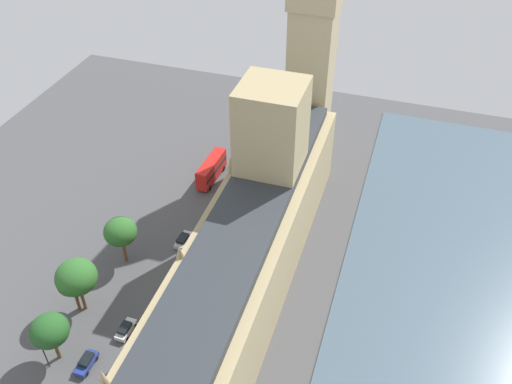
{
  "coord_description": "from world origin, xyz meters",
  "views": [
    {
      "loc": [
        -22.57,
        59.57,
        72.42
      ],
      "look_at": [
        1.0,
        -13.88,
        9.24
      ],
      "focal_mm": 38.47,
      "sensor_mm": 36.0,
      "label": 1
    }
  ],
  "objects": [
    {
      "name": "plane_tree_opposite_hall",
      "position": [
        20.85,
        1.12,
        7.06
      ],
      "size": [
        5.79,
        5.79,
        9.57
      ],
      "color": "brown",
      "rests_on": "ground"
    },
    {
      "name": "double_decker_bus_by_river_gate",
      "position": [
        14.84,
        -26.02,
        2.63
      ],
      "size": [
        3.06,
        10.61,
        4.75
      ],
      "rotation": [
        0.0,
        0.0,
        3.09
      ],
      "color": "red",
      "rests_on": "ground"
    },
    {
      "name": "car_blue_near_tower",
      "position": [
        15.98,
        22.41,
        0.89
      ],
      "size": [
        1.89,
        4.35,
        1.74
      ],
      "rotation": [
        0.0,
        0.0,
        0.0
      ],
      "color": "navy",
      "rests_on": "ground"
    },
    {
      "name": "plane_tree_under_trees",
      "position": [
        22.91,
        13.32,
        6.35
      ],
      "size": [
        4.75,
        4.75,
        8.43
      ],
      "color": "brown",
      "rests_on": "ground"
    },
    {
      "name": "plane_tree_corner",
      "position": [
        22.04,
        12.96,
        7.59
      ],
      "size": [
        6.61,
        6.61,
        10.43
      ],
      "color": "brown",
      "rests_on": "ground"
    },
    {
      "name": "pedestrian_midblock",
      "position": [
        7.35,
        -19.18,
        0.74
      ],
      "size": [
        0.69,
        0.64,
        1.64
      ],
      "rotation": [
        0.0,
        0.0,
        4.1
      ],
      "color": "black",
      "rests_on": "ground"
    },
    {
      "name": "plane_tree_leading",
      "position": [
        20.81,
        22.41,
        6.56
      ],
      "size": [
        5.72,
        5.72,
        9.03
      ],
      "color": "brown",
      "rests_on": "ground"
    },
    {
      "name": "clock_tower",
      "position": [
        -2.29,
        -39.68,
        32.61
      ],
      "size": [
        9.51,
        9.51,
        62.95
      ],
      "color": "tan",
      "rests_on": "ground"
    },
    {
      "name": "pedestrian_far_end",
      "position": [
        7.88,
        -25.88,
        0.69
      ],
      "size": [
        0.65,
        0.58,
        1.53
      ],
      "rotation": [
        0.0,
        0.0,
        4.19
      ],
      "color": "#336B60",
      "rests_on": "ground"
    },
    {
      "name": "parliament_building",
      "position": [
        -1.99,
        -2.24,
        9.66
      ],
      "size": [
        14.12,
        70.82,
        31.98
      ],
      "color": "tan",
      "rests_on": "ground"
    },
    {
      "name": "street_lamp_slot_10",
      "position": [
        21.34,
        24.26,
        4.29
      ],
      "size": [
        0.56,
        0.56,
        6.11
      ],
      "color": "black",
      "rests_on": "ground"
    },
    {
      "name": "ground_plane",
      "position": [
        0.0,
        0.0,
        0.0
      ],
      "size": [
        143.46,
        143.46,
        0.0
      ],
      "primitive_type": "plane",
      "color": "#4C4C4F"
    },
    {
      "name": "river_thames",
      "position": [
        -36.7,
        0.0,
        0.12
      ],
      "size": [
        40.07,
        129.11,
        0.25
      ],
      "primitive_type": "cube",
      "color": "#475B6B",
      "rests_on": "ground"
    },
    {
      "name": "car_silver_kerbside",
      "position": [
        12.72,
        -6.07,
        0.89
      ],
      "size": [
        2.14,
        4.66,
        1.74
      ],
      "rotation": [
        0.0,
        0.0,
        3.09
      ],
      "color": "#B7B7BC",
      "rests_on": "ground"
    },
    {
      "name": "car_white_trailing",
      "position": [
        13.27,
        15.28,
        0.89
      ],
      "size": [
        1.96,
        4.22,
        1.74
      ],
      "rotation": [
        0.0,
        0.0,
        3.11
      ],
      "color": "silver",
      "rests_on": "ground"
    }
  ]
}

